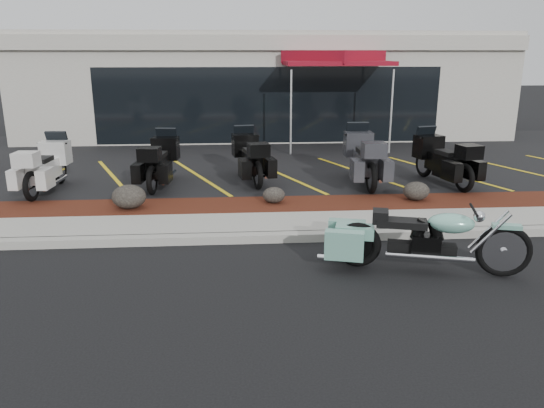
{
  "coord_description": "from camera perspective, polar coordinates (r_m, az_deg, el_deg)",
  "views": [
    {
      "loc": [
        -1.25,
        -8.11,
        3.3
      ],
      "look_at": [
        -0.58,
        1.2,
        0.61
      ],
      "focal_mm": 35.0,
      "sensor_mm": 36.0,
      "label": 1
    }
  ],
  "objects": [
    {
      "name": "ground",
      "position": [
        8.84,
        4.35,
        -5.9
      ],
      "size": [
        90.0,
        90.0,
        0.0
      ],
      "primitive_type": "plane",
      "color": "black",
      "rests_on": "ground"
    },
    {
      "name": "traffic_cone",
      "position": [
        16.55,
        -1.27,
        5.82
      ],
      "size": [
        0.37,
        0.37,
        0.41
      ],
      "primitive_type": "cone",
      "rotation": [
        0.0,
        0.0,
        -0.23
      ],
      "color": "#FF3F08",
      "rests_on": "upper_lot"
    },
    {
      "name": "touring_grey",
      "position": [
        14.0,
        9.1,
        5.83
      ],
      "size": [
        1.0,
        2.47,
        1.42
      ],
      "primitive_type": null,
      "rotation": [
        0.0,
        0.0,
        1.54
      ],
      "color": "#323338",
      "rests_on": "upper_lot"
    },
    {
      "name": "touring_black_mid",
      "position": [
        14.06,
        -3.02,
        5.84
      ],
      "size": [
        1.25,
        2.38,
        1.32
      ],
      "primitive_type": null,
      "rotation": [
        0.0,
        0.0,
        1.75
      ],
      "color": "black",
      "rests_on": "upper_lot"
    },
    {
      "name": "boulder_right",
      "position": [
        12.03,
        15.25,
        1.36
      ],
      "size": [
        0.58,
        0.48,
        0.41
      ],
      "primitive_type": "ellipsoid",
      "color": "black",
      "rests_on": "mulch_bed"
    },
    {
      "name": "touring_white",
      "position": [
        14.05,
        -22.0,
        4.65
      ],
      "size": [
        1.01,
        2.29,
        1.3
      ],
      "primitive_type": null,
      "rotation": [
        0.0,
        0.0,
        1.5
      ],
      "color": "silver",
      "rests_on": "upper_lot"
    },
    {
      "name": "touring_black_front",
      "position": [
        13.85,
        -11.22,
        5.38
      ],
      "size": [
        1.09,
        2.33,
        1.31
      ],
      "primitive_type": null,
      "rotation": [
        0.0,
        0.0,
        1.47
      ],
      "color": "black",
      "rests_on": "upper_lot"
    },
    {
      "name": "touring_black_rear",
      "position": [
        14.3,
        16.13,
        5.43
      ],
      "size": [
        1.37,
        2.43,
        1.33
      ],
      "primitive_type": null,
      "rotation": [
        0.0,
        0.0,
        1.8
      ],
      "color": "black",
      "rests_on": "upper_lot"
    },
    {
      "name": "dealership_building",
      "position": [
        22.65,
        -0.98,
        12.79
      ],
      "size": [
        18.0,
        8.16,
        4.0
      ],
      "color": "#A4A094",
      "rests_on": "ground"
    },
    {
      "name": "boulder_left",
      "position": [
        11.37,
        -15.14,
        0.77
      ],
      "size": [
        0.71,
        0.59,
        0.5
      ],
      "primitive_type": "ellipsoid",
      "color": "black",
      "rests_on": "mulch_bed"
    },
    {
      "name": "sidewalk",
      "position": [
        10.31,
        3.07,
        -2.2
      ],
      "size": [
        24.0,
        1.2,
        0.15
      ],
      "primitive_type": "cube",
      "color": "gray",
      "rests_on": "ground"
    },
    {
      "name": "popup_canopy",
      "position": [
        18.51,
        6.66,
        15.19
      ],
      "size": [
        4.24,
        4.24,
        3.19
      ],
      "rotation": [
        0.0,
        0.0,
        -0.28
      ],
      "color": "silver",
      "rests_on": "upper_lot"
    },
    {
      "name": "boulder_mid",
      "position": [
        11.41,
        0.2,
        0.98
      ],
      "size": [
        0.48,
        0.4,
        0.34
      ],
      "primitive_type": "ellipsoid",
      "color": "black",
      "rests_on": "mulch_bed"
    },
    {
      "name": "curb",
      "position": [
        9.65,
        3.58,
        -3.5
      ],
      "size": [
        24.0,
        0.25,
        0.15
      ],
      "primitive_type": "cube",
      "color": "gray",
      "rests_on": "ground"
    },
    {
      "name": "hero_cruiser",
      "position": [
        8.67,
        23.74,
        -3.92
      ],
      "size": [
        3.17,
        1.57,
        1.08
      ],
      "primitive_type": null,
      "rotation": [
        0.0,
        0.0,
        -0.27
      ],
      "color": "#75B7A3",
      "rests_on": "ground"
    },
    {
      "name": "mulch_bed",
      "position": [
        11.44,
        2.33,
        -0.3
      ],
      "size": [
        24.0,
        1.2,
        0.16
      ],
      "primitive_type": "cube",
      "color": "black",
      "rests_on": "ground"
    },
    {
      "name": "upper_lot",
      "position": [
        16.67,
        0.26,
        4.91
      ],
      "size": [
        26.0,
        9.6,
        0.15
      ],
      "primitive_type": "cube",
      "color": "black",
      "rests_on": "ground"
    }
  ]
}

